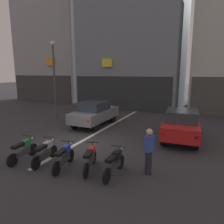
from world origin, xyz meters
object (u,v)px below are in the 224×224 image
(motorcycle_red_row_right_mid, at_px, (90,158))
(motorcycle_black_row_rightmost, at_px, (114,163))
(motorcycle_green_row_leftmost, at_px, (23,150))
(motorcycle_blue_row_centre, at_px, (64,157))
(car_red_parked_kerbside, at_px, (181,124))
(person_by_motorcycles, at_px, (149,151))
(car_grey_crossing_near, at_px, (95,113))
(motorcycle_silver_row_left_mid, at_px, (45,152))
(street_lamp, at_px, (54,71))

(motorcycle_red_row_right_mid, relative_size, motorcycle_black_row_rightmost, 0.97)
(motorcycle_green_row_leftmost, bearing_deg, motorcycle_blue_row_centre, 4.33)
(motorcycle_green_row_leftmost, bearing_deg, car_red_parked_kerbside, 44.68)
(person_by_motorcycles, bearing_deg, car_red_parked_kerbside, 82.25)
(car_red_parked_kerbside, bearing_deg, car_grey_crossing_near, 173.56)
(motorcycle_red_row_right_mid, bearing_deg, motorcycle_silver_row_left_mid, -173.01)
(motorcycle_red_row_right_mid, height_order, motorcycle_black_row_rightmost, same)
(car_grey_crossing_near, height_order, person_by_motorcycles, person_by_motorcycles)
(motorcycle_blue_row_centre, xyz_separation_m, person_by_motorcycles, (2.99, 0.89, 0.40))
(car_grey_crossing_near, bearing_deg, person_by_motorcycles, -45.15)
(car_grey_crossing_near, height_order, motorcycle_silver_row_left_mid, car_grey_crossing_near)
(motorcycle_blue_row_centre, distance_m, motorcycle_red_row_right_mid, 1.01)
(motorcycle_silver_row_left_mid, relative_size, person_by_motorcycles, 1.00)
(street_lamp, distance_m, motorcycle_blue_row_centre, 9.61)
(car_grey_crossing_near, xyz_separation_m, motorcycle_green_row_leftmost, (0.12, -6.10, -0.43))
(motorcycle_silver_row_left_mid, bearing_deg, motorcycle_blue_row_centre, -3.24)
(motorcycle_green_row_leftmost, distance_m, motorcycle_blue_row_centre, 1.94)
(motorcycle_red_row_right_mid, bearing_deg, motorcycle_blue_row_centre, -163.20)
(person_by_motorcycles, bearing_deg, motorcycle_green_row_leftmost, -168.16)
(car_red_parked_kerbside, xyz_separation_m, motorcycle_blue_row_centre, (-3.59, -5.32, -0.43))
(car_red_parked_kerbside, distance_m, motorcycle_silver_row_left_mid, 6.98)
(street_lamp, xyz_separation_m, motorcycle_green_row_leftmost, (4.10, -6.92, -3.18))
(street_lamp, xyz_separation_m, motorcycle_blue_row_centre, (6.03, -6.77, -3.18))
(motorcycle_blue_row_centre, relative_size, motorcycle_black_row_rightmost, 0.99)
(car_grey_crossing_near, relative_size, person_by_motorcycles, 2.46)
(car_grey_crossing_near, distance_m, motorcycle_silver_row_left_mid, 6.02)
(motorcycle_red_row_right_mid, bearing_deg, motorcycle_green_row_leftmost, -171.41)
(motorcycle_green_row_leftmost, relative_size, person_by_motorcycles, 1.00)
(car_red_parked_kerbside, xyz_separation_m, motorcycle_red_row_right_mid, (-2.63, -5.03, -0.43))
(car_grey_crossing_near, height_order, motorcycle_red_row_right_mid, car_grey_crossing_near)
(car_grey_crossing_near, distance_m, motorcycle_blue_row_centre, 6.32)
(street_lamp, bearing_deg, car_red_parked_kerbside, -8.56)
(motorcycle_green_row_leftmost, height_order, motorcycle_blue_row_centre, same)
(person_by_motorcycles, bearing_deg, motorcycle_silver_row_left_mid, -168.14)
(car_red_parked_kerbside, bearing_deg, motorcycle_green_row_leftmost, -135.32)
(street_lamp, bearing_deg, motorcycle_silver_row_left_mid, -52.97)
(car_grey_crossing_near, bearing_deg, motorcycle_green_row_leftmost, -88.86)
(motorcycle_black_row_rightmost, bearing_deg, car_grey_crossing_near, 125.25)
(motorcycle_red_row_right_mid, bearing_deg, car_grey_crossing_near, 118.08)
(motorcycle_green_row_leftmost, distance_m, motorcycle_black_row_rightmost, 3.90)
(car_grey_crossing_near, distance_m, motorcycle_green_row_leftmost, 6.12)
(car_grey_crossing_near, height_order, motorcycle_green_row_leftmost, car_grey_crossing_near)
(motorcycle_silver_row_left_mid, bearing_deg, motorcycle_red_row_right_mid, 6.99)
(motorcycle_green_row_leftmost, relative_size, motorcycle_red_row_right_mid, 1.03)
(motorcycle_silver_row_left_mid, bearing_deg, street_lamp, 127.03)
(car_grey_crossing_near, relative_size, motorcycle_silver_row_left_mid, 2.47)
(car_red_parked_kerbside, distance_m, street_lamp, 10.12)
(car_red_parked_kerbside, xyz_separation_m, person_by_motorcycles, (-0.60, -4.44, -0.03))
(motorcycle_silver_row_left_mid, distance_m, motorcycle_blue_row_centre, 0.97)
(motorcycle_green_row_leftmost, xyz_separation_m, motorcycle_black_row_rightmost, (3.87, 0.45, 0.00))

